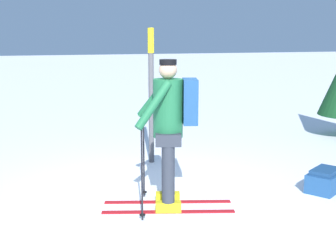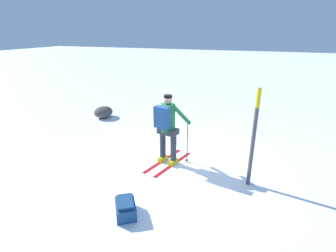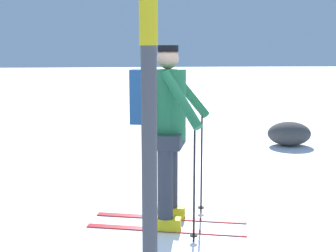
{
  "view_description": "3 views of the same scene",
  "coord_description": "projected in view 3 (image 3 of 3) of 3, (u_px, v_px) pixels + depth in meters",
  "views": [
    {
      "loc": [
        1.4,
        5.42,
        2.09
      ],
      "look_at": [
        -0.07,
        0.24,
        1.01
      ],
      "focal_mm": 50.0,
      "sensor_mm": 36.0,
      "label": 1
    },
    {
      "loc": [
        -5.71,
        -1.91,
        3.23
      ],
      "look_at": [
        -0.07,
        0.24,
        1.01
      ],
      "focal_mm": 28.0,
      "sensor_mm": 36.0,
      "label": 2
    },
    {
      "loc": [
        -0.5,
        -4.24,
        1.76
      ],
      "look_at": [
        -0.07,
        0.24,
        1.01
      ],
      "focal_mm": 50.0,
      "sensor_mm": 36.0,
      "label": 3
    }
  ],
  "objects": [
    {
      "name": "skier",
      "position": [
        165.0,
        122.0,
        4.56
      ],
      "size": [
        1.63,
        0.94,
        1.79
      ],
      "color": "red",
      "rests_on": "ground_plane"
    },
    {
      "name": "rock_boulder",
      "position": [
        289.0,
        134.0,
        8.55
      ],
      "size": [
        0.79,
        0.67,
        0.43
      ],
      "primitive_type": "ellipsoid",
      "color": "#474442",
      "rests_on": "ground_plane"
    },
    {
      "name": "ground_plane",
      "position": [
        178.0,
        233.0,
        4.5
      ],
      "size": [
        80.0,
        80.0,
        0.0
      ],
      "primitive_type": "plane",
      "color": "white"
    },
    {
      "name": "trail_marker",
      "position": [
        149.0,
        144.0,
        2.51
      ],
      "size": [
        0.1,
        0.1,
        2.16
      ],
      "color": "#4C4C51",
      "rests_on": "ground_plane"
    }
  ]
}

